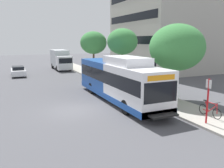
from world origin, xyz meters
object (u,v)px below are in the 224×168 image
(bus_stop_sign_pole, at_px, (208,98))
(street_tree_mid_block, at_px, (122,42))
(transit_bus, at_px, (118,80))
(box_truck_background, at_px, (61,59))
(parked_car_far_lane, at_px, (18,71))
(bicycle_parked, at_px, (210,110))
(street_tree_near_stop, at_px, (177,47))
(street_tree_far_block, at_px, (93,43))

(bus_stop_sign_pole, height_order, street_tree_mid_block, street_tree_mid_block)
(transit_bus, height_order, box_truck_background, transit_bus)
(transit_bus, xyz_separation_m, box_truck_background, (0.14, 22.49, 0.04))
(box_truck_background, bearing_deg, parked_car_far_lane, -145.07)
(bus_stop_sign_pole, height_order, parked_car_far_lane, bus_stop_sign_pole)
(transit_bus, bearing_deg, bicycle_parked, -63.17)
(bus_stop_sign_pole, relative_size, street_tree_mid_block, 0.43)
(bicycle_parked, relative_size, street_tree_near_stop, 0.29)
(street_tree_far_block, height_order, box_truck_background, street_tree_far_block)
(parked_car_far_lane, distance_m, box_truck_background, 8.50)
(bicycle_parked, xyz_separation_m, box_truck_background, (-3.12, 28.92, 1.18))
(transit_bus, bearing_deg, parked_car_far_lane, 111.00)
(transit_bus, relative_size, street_tree_near_stop, 2.04)
(street_tree_mid_block, relative_size, street_tree_far_block, 1.00)
(street_tree_mid_block, distance_m, box_truck_background, 16.38)
(transit_bus, xyz_separation_m, bus_stop_sign_pole, (2.14, -7.21, -0.05))
(transit_bus, relative_size, street_tree_mid_block, 2.03)
(bicycle_parked, bearing_deg, street_tree_mid_block, 87.68)
(street_tree_near_stop, xyz_separation_m, street_tree_mid_block, (-0.39, 8.71, 0.40))
(street_tree_mid_block, distance_m, street_tree_far_block, 9.87)
(bus_stop_sign_pole, xyz_separation_m, street_tree_near_stop, (2.03, 5.29, 2.64))
(street_tree_mid_block, xyz_separation_m, parked_car_far_lane, (-10.57, 10.86, -4.03))
(box_truck_background, bearing_deg, street_tree_mid_block, -76.90)
(street_tree_far_block, relative_size, parked_car_far_lane, 1.34)
(bicycle_parked, height_order, street_tree_far_block, street_tree_far_block)
(bicycle_parked, bearing_deg, bus_stop_sign_pole, -144.95)
(transit_bus, height_order, street_tree_mid_block, street_tree_mid_block)
(bus_stop_sign_pole, xyz_separation_m, bicycle_parked, (1.11, 0.78, -1.09))
(parked_car_far_lane, xyz_separation_m, box_truck_background, (6.91, 4.83, 1.08))
(bus_stop_sign_pole, relative_size, box_truck_background, 0.37)
(street_tree_far_block, distance_m, box_truck_background, 7.47)
(street_tree_near_stop, bearing_deg, transit_bus, 155.33)
(street_tree_near_stop, bearing_deg, bicycle_parked, -101.57)
(street_tree_near_stop, relative_size, street_tree_mid_block, 0.99)
(transit_bus, relative_size, bus_stop_sign_pole, 4.71)
(bicycle_parked, xyz_separation_m, parked_car_far_lane, (-10.03, 24.09, 0.10))
(transit_bus, distance_m, bus_stop_sign_pole, 7.52)
(bus_stop_sign_pole, distance_m, box_truck_background, 29.76)
(bicycle_parked, xyz_separation_m, street_tree_far_block, (0.68, 23.09, 3.92))
(transit_bus, relative_size, street_tree_far_block, 2.03)
(street_tree_far_block, bearing_deg, bicycle_parked, -91.69)
(street_tree_near_stop, height_order, street_tree_far_block, street_tree_far_block)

